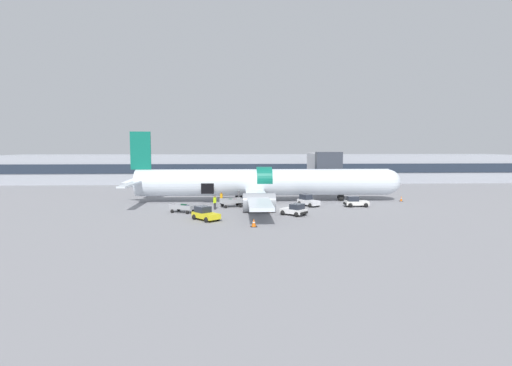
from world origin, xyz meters
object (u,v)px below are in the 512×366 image
(baggage_tug_mid, at_px, (205,214))
(ground_crew_driver, at_px, (261,198))
(ground_crew_helper, at_px, (252,199))
(baggage_cart_queued, at_px, (184,208))
(suitcase_on_tarmac_upright, at_px, (245,207))
(baggage_tug_lead, at_px, (295,210))
(ground_crew_loader_a, at_px, (215,202))
(airplane, at_px, (261,183))
(baggage_tug_spare, at_px, (308,201))
(baggage_cart_loading, at_px, (232,203))
(baggage_tug_rear, at_px, (356,202))
(ground_crew_supervisor, at_px, (221,198))
(ground_crew_loader_b, at_px, (255,202))

(baggage_tug_mid, xyz_separation_m, ground_crew_driver, (6.47, 9.66, 0.33))
(ground_crew_helper, bearing_deg, baggage_cart_queued, -150.03)
(suitcase_on_tarmac_upright, bearing_deg, baggage_tug_lead, -39.93)
(ground_crew_loader_a, bearing_deg, baggage_cart_queued, -148.30)
(airplane, height_order, baggage_tug_spare, airplane)
(baggage_tug_spare, relative_size, baggage_cart_loading, 0.90)
(baggage_tug_rear, relative_size, suitcase_on_tarmac_upright, 4.85)
(airplane, height_order, ground_crew_supervisor, airplane)
(baggage_tug_rear, xyz_separation_m, suitcase_on_tarmac_upright, (-14.12, -1.32, -0.32))
(baggage_tug_spare, xyz_separation_m, baggage_cart_queued, (-15.28, -4.41, -0.15))
(baggage_tug_rear, distance_m, baggage_cart_queued, 21.53)
(baggage_cart_loading, height_order, ground_crew_loader_b, ground_crew_loader_b)
(ground_crew_driver, distance_m, suitcase_on_tarmac_upright, 3.58)
(baggage_tug_mid, distance_m, suitcase_on_tarmac_upright, 8.13)
(airplane, height_order, baggage_tug_rear, airplane)
(baggage_tug_rear, distance_m, baggage_cart_loading, 15.69)
(ground_crew_loader_b, distance_m, suitcase_on_tarmac_upright, 1.38)
(baggage_tug_rear, relative_size, ground_crew_helper, 1.84)
(baggage_cart_loading, bearing_deg, baggage_tug_rear, -1.91)
(suitcase_on_tarmac_upright, bearing_deg, baggage_cart_loading, 130.27)
(baggage_tug_spare, bearing_deg, ground_crew_driver, 175.13)
(baggage_cart_loading, bearing_deg, ground_crew_driver, 13.61)
(ground_crew_loader_a, distance_m, ground_crew_supervisor, 4.18)
(baggage_tug_mid, distance_m, ground_crew_driver, 11.63)
(baggage_cart_queued, distance_m, ground_crew_supervisor, 7.53)
(suitcase_on_tarmac_upright, bearing_deg, ground_crew_loader_a, -179.77)
(baggage_tug_spare, bearing_deg, ground_crew_loader_a, -169.16)
(ground_crew_loader_b, bearing_deg, baggage_cart_queued, -165.07)
(baggage_tug_rear, height_order, ground_crew_loader_b, ground_crew_loader_b)
(ground_crew_loader_a, relative_size, ground_crew_supervisor, 1.03)
(ground_crew_loader_b, bearing_deg, baggage_tug_lead, -47.58)
(ground_crew_loader_a, relative_size, suitcase_on_tarmac_upright, 2.71)
(ground_crew_driver, bearing_deg, baggage_tug_lead, -65.94)
(ground_crew_supervisor, bearing_deg, baggage_cart_queued, -123.22)
(ground_crew_loader_b, bearing_deg, baggage_tug_rear, 5.60)
(baggage_tug_lead, xyz_separation_m, ground_crew_helper, (-4.49, 7.05, 0.28))
(ground_crew_helper, bearing_deg, suitcase_on_tarmac_upright, -111.01)
(baggage_cart_loading, xyz_separation_m, suitcase_on_tarmac_upright, (1.57, -1.85, -0.29))
(baggage_cart_loading, bearing_deg, ground_crew_loader_a, -138.06)
(baggage_cart_queued, bearing_deg, ground_crew_driver, 27.88)
(baggage_cart_loading, distance_m, ground_crew_helper, 2.62)
(baggage_tug_lead, height_order, ground_crew_driver, ground_crew_driver)
(baggage_cart_loading, distance_m, ground_crew_loader_a, 2.81)
(baggage_tug_mid, distance_m, ground_crew_helper, 10.76)
(baggage_cart_queued, xyz_separation_m, ground_crew_loader_b, (8.35, 2.23, 0.41))
(baggage_tug_rear, distance_m, suitcase_on_tarmac_upright, 14.19)
(baggage_cart_queued, bearing_deg, ground_crew_loader_a, 31.70)
(baggage_tug_lead, bearing_deg, ground_crew_loader_b, 132.42)
(baggage_cart_queued, bearing_deg, baggage_tug_lead, -10.78)
(baggage_tug_lead, distance_m, baggage_tug_mid, 10.01)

